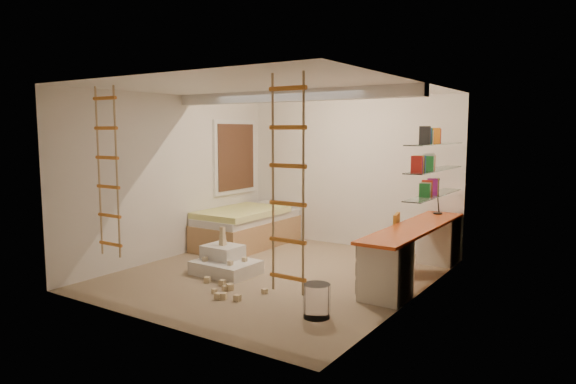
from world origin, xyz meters
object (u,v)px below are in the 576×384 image
Objects in this scene: bed at (247,227)px; swivel_chair at (393,252)px; desk at (415,250)px; play_platform at (225,263)px.

swivel_chair is (2.85, -0.29, -0.01)m from bed.
desk is 3.22m from bed.
desk is 3.22× the size of play_platform.
swivel_chair reaches higher than bed.
desk is 1.40× the size of bed.
play_platform is at bearing -152.71° from desk.
bed is 2.30× the size of play_platform.
play_platform is (-2.02, -1.29, -0.17)m from swivel_chair.
bed is 1.80m from play_platform.
swivel_chair reaches higher than play_platform.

